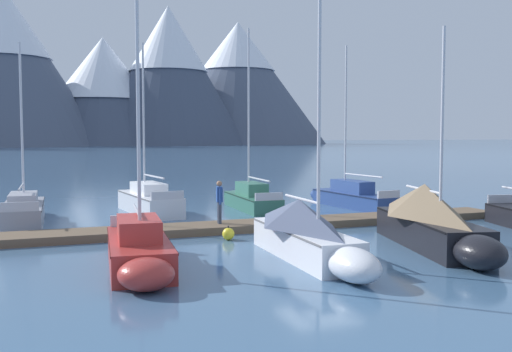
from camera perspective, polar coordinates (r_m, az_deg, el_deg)
The scene contains 15 objects.
ground_plane at distance 20.69m, azimuth 5.93°, elevation -6.62°, with size 700.00×700.00×0.00m, color #426689.
mountain_shoulder_ridge at distance 221.97m, azimuth -23.03°, elevation 10.00°, with size 66.46×66.46×53.86m.
mountain_east_summit at distance 229.34m, azimuth -14.45°, elevation 8.26°, with size 58.10×58.10×39.80m.
mountain_rear_spur at distance 229.19m, azimuth -8.40°, elevation 9.87°, with size 59.42×59.42×52.08m.
mountain_north_horn at distance 254.96m, azimuth -1.76°, elevation 9.13°, with size 75.07×75.07×51.28m.
dock at distance 24.26m, azimuth 1.68°, elevation -4.68°, with size 21.17×1.94×0.30m.
sailboat_nearest_berth at distance 27.57m, azimuth -21.39°, elevation -3.05°, with size 1.81×7.07×7.72m.
sailboat_second_berth at distance 17.04m, azimuth -11.13°, elevation -6.97°, with size 2.15×6.00×9.20m.
sailboat_mid_dock_port at distance 29.49m, azimuth -10.41°, elevation -2.28°, with size 2.30×6.56×8.27m.
sailboat_mid_dock_starboard at distance 18.09m, azimuth 5.01°, elevation -5.44°, with size 1.78×7.01×8.86m.
sailboat_far_berth at distance 30.65m, azimuth -0.67°, elevation -2.12°, with size 1.77×6.57×9.21m.
sailboat_outer_slip at distance 20.76m, azimuth 16.53°, elevation -3.98°, with size 3.32×7.65×7.25m.
sailboat_end_of_dock at distance 31.77m, azimuth 8.96°, elevation -1.92°, with size 1.94×6.91×8.50m.
person_on_dock at distance 23.44m, azimuth -3.54°, elevation -2.24°, with size 0.28×0.58×1.69m.
mooring_buoy_channel_marker at distance 21.54m, azimuth -2.67°, elevation -5.58°, with size 0.44×0.44×0.52m.
Camera 1 is at (-9.15, -18.17, 3.80)m, focal length 41.62 mm.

